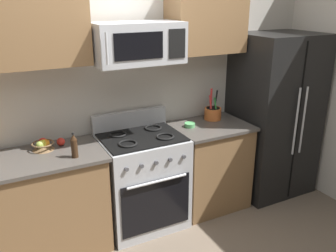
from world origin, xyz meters
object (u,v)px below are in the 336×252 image
(fruit_basket, at_px, (43,145))
(apple_loose, at_px, (61,142))
(utensil_crock, at_px, (213,113))
(bottle_soy, at_px, (74,146))
(microwave, at_px, (137,43))
(refrigerator, at_px, (274,115))
(range_oven, at_px, (142,180))
(prep_bowl, at_px, (190,125))

(fruit_basket, relative_size, apple_loose, 2.63)
(utensil_crock, distance_m, bottle_soy, 1.56)
(microwave, distance_m, fruit_basket, 1.18)
(apple_loose, bearing_deg, bottle_soy, -80.53)
(fruit_basket, height_order, apple_loose, fruit_basket)
(refrigerator, bearing_deg, range_oven, 179.38)
(refrigerator, distance_m, microwave, 1.82)
(range_oven, bearing_deg, microwave, 90.03)
(bottle_soy, height_order, prep_bowl, bottle_soy)
(refrigerator, height_order, utensil_crock, refrigerator)
(bottle_soy, bearing_deg, prep_bowl, 9.34)
(range_oven, relative_size, apple_loose, 15.34)
(utensil_crock, distance_m, prep_bowl, 0.36)
(microwave, xyz_separation_m, bottle_soy, (-0.65, -0.18, -0.76))
(range_oven, distance_m, microwave, 1.30)
(fruit_basket, relative_size, bottle_soy, 0.88)
(range_oven, xyz_separation_m, fruit_basket, (-0.85, 0.13, 0.48))
(range_oven, xyz_separation_m, bottle_soy, (-0.65, -0.15, 0.53))
(refrigerator, relative_size, microwave, 2.33)
(range_oven, height_order, apple_loose, range_oven)
(range_oven, height_order, prep_bowl, range_oven)
(fruit_basket, height_order, prep_bowl, fruit_basket)
(range_oven, xyz_separation_m, utensil_crock, (0.89, 0.14, 0.51))
(utensil_crock, relative_size, apple_loose, 4.64)
(refrigerator, bearing_deg, fruit_basket, 176.61)
(refrigerator, distance_m, prep_bowl, 1.05)
(fruit_basket, bearing_deg, utensil_crock, 0.56)
(bottle_soy, relative_size, prep_bowl, 1.97)
(refrigerator, relative_size, utensil_crock, 5.43)
(microwave, bearing_deg, fruit_basket, 173.23)
(refrigerator, bearing_deg, utensil_crock, 167.11)
(range_oven, bearing_deg, apple_loose, 167.74)
(fruit_basket, distance_m, prep_bowl, 1.40)
(range_oven, bearing_deg, refrigerator, -0.62)
(refrigerator, xyz_separation_m, bottle_soy, (-2.25, -0.13, 0.11))
(microwave, distance_m, bottle_soy, 1.02)
(utensil_crock, relative_size, bottle_soy, 1.54)
(refrigerator, relative_size, bottle_soy, 8.38)
(utensil_crock, bearing_deg, fruit_basket, -179.44)
(refrigerator, relative_size, fruit_basket, 9.56)
(microwave, distance_m, prep_bowl, 1.00)
(utensil_crock, height_order, fruit_basket, utensil_crock)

